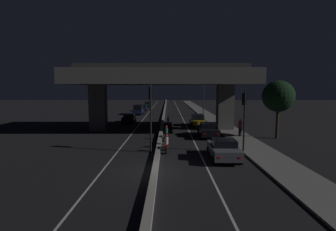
# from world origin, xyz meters

# --- Properties ---
(ground_plane) EXTENTS (200.00, 200.00, 0.00)m
(ground_plane) POSITION_xyz_m (0.00, 0.00, 0.00)
(ground_plane) COLOR black
(lane_line_left_inner) EXTENTS (0.12, 126.00, 0.00)m
(lane_line_left_inner) POSITION_xyz_m (-3.33, 35.00, 0.00)
(lane_line_left_inner) COLOR beige
(lane_line_left_inner) RESTS_ON ground_plane
(lane_line_right_inner) EXTENTS (0.12, 126.00, 0.00)m
(lane_line_right_inner) POSITION_xyz_m (3.33, 35.00, 0.00)
(lane_line_right_inner) COLOR beige
(lane_line_right_inner) RESTS_ON ground_plane
(median_divider) EXTENTS (0.38, 126.00, 0.32)m
(median_divider) POSITION_xyz_m (0.00, 35.00, 0.16)
(median_divider) COLOR gray
(median_divider) RESTS_ON ground_plane
(sidewalk_right) EXTENTS (2.87, 126.00, 0.13)m
(sidewalk_right) POSITION_xyz_m (8.22, 28.00, 0.06)
(sidewalk_right) COLOR slate
(sidewalk_right) RESTS_ON ground_plane
(elevated_overpass) EXTENTS (21.77, 10.28, 8.22)m
(elevated_overpass) POSITION_xyz_m (0.00, 16.46, 6.18)
(elevated_overpass) COLOR #5B5956
(elevated_overpass) RESTS_ON ground_plane
(traffic_light_left_of_median) EXTENTS (0.30, 0.49, 5.44)m
(traffic_light_left_of_median) POSITION_xyz_m (-0.59, 5.05, 3.69)
(traffic_light_left_of_median) COLOR black
(traffic_light_left_of_median) RESTS_ON ground_plane
(traffic_light_right_of_median) EXTENTS (0.30, 0.49, 4.97)m
(traffic_light_right_of_median) POSITION_xyz_m (6.88, 5.05, 3.39)
(traffic_light_right_of_median) COLOR black
(traffic_light_right_of_median) RESTS_ON ground_plane
(street_lamp) EXTENTS (2.54, 0.32, 7.32)m
(street_lamp) POSITION_xyz_m (6.96, 32.59, 4.40)
(street_lamp) COLOR #2D2D30
(street_lamp) RESTS_ON ground_plane
(car_grey_lead) EXTENTS (2.15, 4.38, 1.46)m
(car_grey_lead) POSITION_xyz_m (4.86, 3.02, 0.74)
(car_grey_lead) COLOR #515459
(car_grey_lead) RESTS_ON ground_plane
(car_black_second) EXTENTS (2.16, 4.66, 1.49)m
(car_black_second) POSITION_xyz_m (5.11, 11.89, 0.75)
(car_black_second) COLOR black
(car_black_second) RESTS_ON ground_plane
(car_taxi_yellow_third) EXTENTS (1.95, 4.04, 1.56)m
(car_taxi_yellow_third) POSITION_xyz_m (4.90, 20.30, 0.81)
(car_taxi_yellow_third) COLOR gold
(car_taxi_yellow_third) RESTS_ON ground_plane
(car_black_lead_oncoming) EXTENTS (1.98, 4.48, 1.40)m
(car_black_lead_oncoming) POSITION_xyz_m (-5.05, 23.17, 0.73)
(car_black_lead_oncoming) COLOR black
(car_black_lead_oncoming) RESTS_ON ground_plane
(car_dark_blue_second_oncoming) EXTENTS (1.98, 4.74, 1.93)m
(car_dark_blue_second_oncoming) POSITION_xyz_m (-5.06, 35.95, 1.00)
(car_dark_blue_second_oncoming) COLOR #141938
(car_dark_blue_second_oncoming) RESTS_ON ground_plane
(car_dark_blue_third_oncoming) EXTENTS (1.92, 4.69, 1.35)m
(car_dark_blue_third_oncoming) POSITION_xyz_m (-5.03, 44.14, 0.72)
(car_dark_blue_third_oncoming) COLOR #141938
(car_dark_blue_third_oncoming) RESTS_ON ground_plane
(car_dark_green_fourth_oncoming) EXTENTS (1.92, 4.28, 1.52)m
(car_dark_green_fourth_oncoming) POSITION_xyz_m (-4.78, 56.15, 0.79)
(car_dark_green_fourth_oncoming) COLOR black
(car_dark_green_fourth_oncoming) RESTS_ON ground_plane
(motorcycle_red_filtering_near) EXTENTS (0.33, 1.85, 1.47)m
(motorcycle_red_filtering_near) POSITION_xyz_m (0.66, 5.05, 0.62)
(motorcycle_red_filtering_near) COLOR black
(motorcycle_red_filtering_near) RESTS_ON ground_plane
(motorcycle_black_filtering_mid) EXTENTS (0.33, 1.96, 1.43)m
(motorcycle_black_filtering_mid) POSITION_xyz_m (0.62, 10.19, 0.61)
(motorcycle_black_filtering_mid) COLOR black
(motorcycle_black_filtering_mid) RESTS_ON ground_plane
(motorcycle_blue_filtering_far) EXTENTS (0.32, 1.78, 1.52)m
(motorcycle_blue_filtering_far) POSITION_xyz_m (0.81, 17.85, 0.65)
(motorcycle_blue_filtering_far) COLOR black
(motorcycle_blue_filtering_far) RESTS_ON ground_plane
(pedestrian_on_sidewalk) EXTENTS (0.40, 0.40, 1.81)m
(pedestrian_on_sidewalk) POSITION_xyz_m (8.43, 11.58, 1.02)
(pedestrian_on_sidewalk) COLOR black
(pedestrian_on_sidewalk) RESTS_ON sidewalk_right
(roadside_tree_kerbside_near) EXTENTS (3.21, 3.21, 5.97)m
(roadside_tree_kerbside_near) POSITION_xyz_m (12.04, 10.93, 4.34)
(roadside_tree_kerbside_near) COLOR #38281C
(roadside_tree_kerbside_near) RESTS_ON ground_plane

